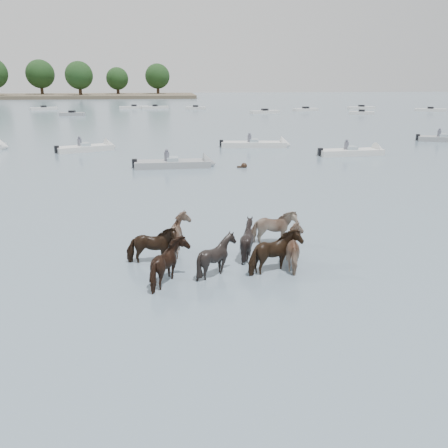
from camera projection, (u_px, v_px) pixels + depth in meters
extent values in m
plane|color=slate|center=(168.00, 288.00, 14.06)|extent=(400.00, 400.00, 0.00)
imported|color=black|center=(152.00, 247.00, 15.84)|extent=(1.78, 0.88, 1.47)
imported|color=#856F5A|center=(182.00, 237.00, 16.68)|extent=(1.80, 1.93, 1.58)
imported|color=black|center=(247.00, 241.00, 16.39)|extent=(1.78, 1.73, 1.49)
imported|color=#837059|center=(273.00, 229.00, 17.73)|extent=(1.78, 0.84, 1.48)
imported|color=black|center=(171.00, 266.00, 14.21)|extent=(1.30, 1.52, 1.53)
imported|color=black|center=(217.00, 258.00, 14.90)|extent=(1.44, 1.30, 1.50)
imported|color=black|center=(275.00, 254.00, 15.07)|extent=(2.03, 1.63, 1.56)
imported|color=#7B6454|center=(298.00, 249.00, 15.61)|extent=(1.70, 1.83, 1.52)
sphere|color=black|center=(244.00, 166.00, 33.04)|extent=(0.44, 0.44, 0.44)
cube|color=black|center=(241.00, 167.00, 33.04)|extent=(0.50, 0.22, 0.18)
cube|color=silver|center=(85.00, 149.00, 40.41)|extent=(4.99, 3.49, 0.55)
cone|color=silver|center=(111.00, 147.00, 41.63)|extent=(1.50, 1.83, 1.60)
cube|color=#99ADB7|center=(85.00, 145.00, 40.31)|extent=(1.20, 1.36, 0.35)
cube|color=black|center=(57.00, 149.00, 39.15)|extent=(0.47, 0.47, 0.60)
cylinder|color=#595966|center=(80.00, 143.00, 40.20)|extent=(0.36, 0.36, 0.70)
sphere|color=#595966|center=(79.00, 137.00, 40.07)|extent=(0.24, 0.24, 0.24)
cube|color=gray|center=(173.00, 164.00, 33.09)|extent=(5.37, 1.66, 0.55)
cone|color=gray|center=(210.00, 164.00, 33.43)|extent=(0.92, 1.61, 1.60)
cube|color=#99ADB7|center=(173.00, 160.00, 32.99)|extent=(0.81, 1.13, 0.35)
cube|color=black|center=(135.00, 163.00, 32.71)|extent=(0.35, 0.35, 0.60)
cylinder|color=#595966|center=(167.00, 157.00, 32.88)|extent=(0.36, 0.36, 0.70)
sphere|color=#595966|center=(167.00, 151.00, 32.74)|extent=(0.24, 0.24, 0.24)
cube|color=silver|center=(254.00, 145.00, 42.90)|extent=(6.13, 2.28, 0.55)
cone|color=silver|center=(286.00, 145.00, 42.92)|extent=(1.08, 1.69, 1.60)
cube|color=#99ADB7|center=(254.00, 141.00, 42.79)|extent=(0.92, 1.20, 0.35)
cube|color=black|center=(221.00, 143.00, 42.83)|extent=(0.39, 0.39, 0.60)
cylinder|color=#595966|center=(249.00, 139.00, 42.68)|extent=(0.36, 0.36, 0.70)
sphere|color=#595966|center=(250.00, 134.00, 42.55)|extent=(0.24, 0.24, 0.24)
cube|color=silver|center=(350.00, 153.00, 38.35)|extent=(5.41, 1.90, 0.55)
cone|color=silver|center=(380.00, 152.00, 38.80)|extent=(0.99, 1.65, 1.60)
cube|color=#99ADB7|center=(351.00, 148.00, 38.24)|extent=(0.86, 1.16, 0.35)
cube|color=black|center=(320.00, 152.00, 37.85)|extent=(0.37, 0.37, 0.60)
cylinder|color=#595966|center=(346.00, 146.00, 38.14)|extent=(0.36, 0.36, 0.70)
sphere|color=#595966|center=(347.00, 141.00, 38.00)|extent=(0.24, 0.24, 0.24)
cube|color=gray|center=(442.00, 139.00, 46.85)|extent=(4.97, 2.99, 0.55)
cube|color=#99ADB7|center=(443.00, 136.00, 46.74)|extent=(1.11, 1.31, 0.35)
cube|color=black|center=(418.00, 137.00, 47.24)|extent=(0.44, 0.44, 0.60)
cylinder|color=#595966|center=(439.00, 134.00, 46.63)|extent=(0.36, 0.36, 0.70)
sphere|color=#595966|center=(440.00, 129.00, 46.50)|extent=(0.24, 0.24, 0.24)
cone|color=silver|center=(4.00, 147.00, 41.58)|extent=(1.02, 1.66, 1.60)
cube|color=silver|center=(44.00, 109.00, 93.13)|extent=(5.28, 3.52, 0.60)
cube|color=black|center=(44.00, 107.00, 93.01)|extent=(1.33, 1.33, 0.50)
cube|color=gray|center=(72.00, 114.00, 78.95)|extent=(4.23, 1.84, 0.60)
cube|color=black|center=(72.00, 112.00, 78.84)|extent=(1.08, 1.08, 0.50)
cube|color=silver|center=(134.00, 108.00, 96.79)|extent=(6.18, 2.68, 0.60)
cube|color=black|center=(134.00, 106.00, 96.68)|extent=(1.18, 1.18, 0.50)
cube|color=silver|center=(155.00, 108.00, 96.67)|extent=(5.62, 2.19, 0.60)
cube|color=black|center=(155.00, 106.00, 96.55)|extent=(1.12, 1.12, 0.50)
cube|color=silver|center=(196.00, 108.00, 94.40)|extent=(4.34, 2.37, 0.60)
cube|color=black|center=(196.00, 106.00, 94.28)|extent=(1.20, 1.20, 0.50)
cube|color=silver|center=(265.00, 112.00, 83.71)|extent=(5.65, 2.88, 0.60)
cube|color=black|center=(265.00, 110.00, 83.60)|extent=(1.23, 1.23, 0.50)
cube|color=silver|center=(306.00, 110.00, 89.74)|extent=(5.15, 2.77, 0.60)
cube|color=black|center=(306.00, 108.00, 89.62)|extent=(1.23, 1.23, 0.50)
cube|color=silver|center=(361.00, 113.00, 81.37)|extent=(4.49, 2.79, 0.60)
cube|color=black|center=(362.00, 111.00, 81.26)|extent=(1.27, 1.27, 0.50)
cube|color=silver|center=(361.00, 108.00, 95.32)|extent=(5.54, 1.62, 0.60)
cube|color=black|center=(361.00, 106.00, 95.21)|extent=(1.02, 1.02, 0.50)
cube|color=silver|center=(430.00, 110.00, 89.04)|extent=(5.78, 3.51, 0.60)
cube|color=black|center=(430.00, 108.00, 88.92)|extent=(1.30, 1.30, 0.50)
cylinder|color=#382619|center=(42.00, 91.00, 154.14)|extent=(1.00, 1.00, 4.13)
sphere|color=black|center=(40.00, 74.00, 152.52)|extent=(9.17, 9.17, 9.17)
cylinder|color=#382619|center=(80.00, 92.00, 146.76)|extent=(1.00, 1.00, 3.87)
sphere|color=black|center=(79.00, 75.00, 145.23)|extent=(8.59, 8.59, 8.59)
cylinder|color=#382619|center=(118.00, 92.00, 157.53)|extent=(1.00, 1.00, 3.32)
sphere|color=black|center=(117.00, 79.00, 156.22)|extent=(7.39, 7.39, 7.39)
cylinder|color=#382619|center=(158.00, 91.00, 160.04)|extent=(1.00, 1.00, 3.75)
sphere|color=black|center=(157.00, 76.00, 158.56)|extent=(8.34, 8.34, 8.34)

